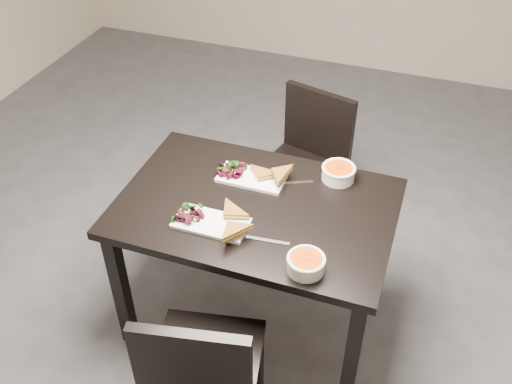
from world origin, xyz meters
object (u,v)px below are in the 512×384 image
table (256,221)px  soup_bowl_far (339,172)px  chair_far (307,157)px  plate_near (211,223)px  soup_bowl_near (306,263)px  chair_near (202,369)px  plate_far (252,178)px

table → soup_bowl_far: (0.30, 0.30, 0.14)m
table → chair_far: bearing=87.6°
plate_near → soup_bowl_near: (0.44, -0.12, 0.03)m
chair_near → chair_far: bearing=78.3°
chair_near → table: bearing=80.5°
plate_near → soup_bowl_far: bearing=48.1°
plate_far → table: bearing=-64.0°
plate_near → plate_far: bearing=80.8°
table → plate_near: size_ratio=3.86×
chair_far → table: bearing=-77.5°
chair_near → soup_bowl_far: size_ratio=5.45×
chair_far → soup_bowl_near: (0.27, -1.07, 0.30)m
soup_bowl_near → soup_bowl_far: (-0.01, 0.60, 0.00)m
chair_far → plate_near: bearing=-85.0°
chair_near → soup_bowl_near: 0.56m
chair_far → plate_near: 1.01m
chair_near → soup_bowl_near: size_ratio=5.67×
table → soup_bowl_near: bearing=-44.4°
chair_near → soup_bowl_near: chair_near is taller
chair_near → plate_far: 0.89m
chair_far → plate_far: chair_far is taller
chair_near → soup_bowl_far: (0.27, 0.97, 0.31)m
plate_near → chair_far: bearing=80.1°
plate_far → soup_bowl_near: bearing=-50.2°
soup_bowl_near → soup_bowl_far: 0.60m
chair_far → soup_bowl_near: bearing=-60.7°
soup_bowl_far → plate_far: bearing=-160.3°
chair_near → chair_far: same height
table → chair_far: chair_far is taller
plate_near → soup_bowl_near: size_ratio=2.08×
table → soup_bowl_near: 0.45m
table → chair_far: size_ratio=1.41×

